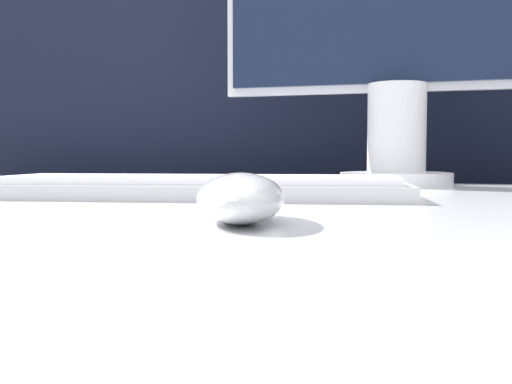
% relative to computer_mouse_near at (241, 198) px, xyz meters
% --- Properties ---
extents(partition_panel, '(5.00, 0.03, 1.25)m').
position_rel_computer_mouse_near_xyz_m(partition_panel, '(0.07, 0.76, -0.12)').
color(partition_panel, black).
rests_on(partition_panel, ground_plane).
extents(computer_mouse_near, '(0.09, 0.14, 0.03)m').
position_rel_computer_mouse_near_xyz_m(computer_mouse_near, '(0.00, 0.00, 0.00)').
color(computer_mouse_near, silver).
rests_on(computer_mouse_near, desk).
extents(keyboard, '(0.47, 0.21, 0.02)m').
position_rel_computer_mouse_near_xyz_m(keyboard, '(-0.12, 0.22, -0.01)').
color(keyboard, silver).
rests_on(keyboard, desk).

